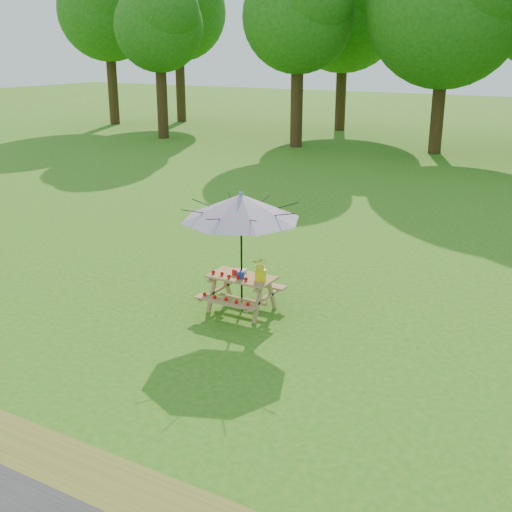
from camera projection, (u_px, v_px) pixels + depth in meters
The scene contains 7 objects.
ground at pixel (256, 388), 9.10m from camera, with size 120.00×120.00×0.00m, color #2B7115.
drygrass_strip at pixel (124, 504), 6.79m from camera, with size 120.00×1.20×0.01m, color olive.
picnic_table at pixel (242, 294), 11.67m from camera, with size 1.20×1.32×0.67m.
patio_umbrella at pixel (241, 207), 11.17m from camera, with size 2.15×2.15×2.25m.
produce_bins at pixel (240, 273), 11.57m from camera, with size 0.30×0.38×0.13m.
tomatoes_row at pixel (229, 276), 11.48m from camera, with size 0.77×0.13×0.07m, color red, non-canonical shape.
flower_bucket at pixel (261, 268), 11.29m from camera, with size 0.33×0.30×0.44m.
Camera 1 is at (4.02, -6.99, 4.62)m, focal length 45.00 mm.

